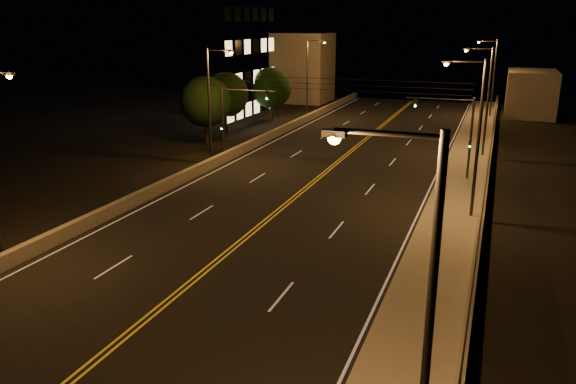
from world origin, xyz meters
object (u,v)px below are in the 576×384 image
(traffic_signal_left, at_px, (232,115))
(tree_2, at_px, (271,88))
(streetlight_2, at_px, (485,96))
(streetlight_5, at_px, (212,99))
(streetlight_6, at_px, (309,74))
(tree_1, at_px, (226,95))
(traffic_signal_right, at_px, (458,129))
(tree_0, at_px, (205,102))
(streetlight_1, at_px, (475,131))
(streetlight_3, at_px, (492,74))
(streetlight_0, at_px, (417,320))

(traffic_signal_left, height_order, tree_2, tree_2)
(streetlight_2, height_order, streetlight_5, same)
(streetlight_6, xyz_separation_m, tree_1, (-5.39, -12.53, -1.40))
(traffic_signal_right, height_order, tree_0, tree_0)
(streetlight_1, xyz_separation_m, tree_2, (-24.82, 28.91, -1.40))
(tree_0, bearing_deg, tree_2, 85.68)
(tree_0, distance_m, tree_2, 14.58)
(streetlight_2, bearing_deg, traffic_signal_left, -156.80)
(streetlight_2, xyz_separation_m, tree_0, (-25.92, -3.40, -1.32))
(streetlight_2, xyz_separation_m, traffic_signal_left, (-20.37, -8.73, -1.55))
(tree_0, xyz_separation_m, tree_2, (1.10, 14.54, -0.08))
(tree_0, bearing_deg, streetlight_3, 46.20)
(traffic_signal_right, height_order, tree_2, tree_2)
(traffic_signal_left, bearing_deg, tree_0, 136.15)
(streetlight_1, distance_m, tree_1, 33.99)
(streetlight_1, distance_m, tree_0, 29.67)
(tree_0, height_order, tree_2, tree_0)
(traffic_signal_right, bearing_deg, traffic_signal_left, 180.00)
(streetlight_5, distance_m, traffic_signal_left, 2.47)
(streetlight_0, relative_size, traffic_signal_left, 1.51)
(streetlight_5, height_order, tree_0, streetlight_5)
(streetlight_0, height_order, streetlight_6, same)
(streetlight_3, bearing_deg, streetlight_2, -90.00)
(streetlight_3, distance_m, traffic_signal_left, 38.28)
(streetlight_0, xyz_separation_m, traffic_signal_left, (-20.37, 32.68, -1.55))
(streetlight_2, distance_m, tree_0, 26.18)
(streetlight_1, relative_size, streetlight_3, 1.00)
(streetlight_0, bearing_deg, tree_2, 115.28)
(streetlight_6, distance_m, tree_1, 13.71)
(traffic_signal_right, relative_size, tree_1, 0.97)
(traffic_signal_right, bearing_deg, tree_1, 155.15)
(streetlight_5, bearing_deg, streetlight_0, -55.39)
(streetlight_5, relative_size, tree_1, 1.47)
(streetlight_1, relative_size, tree_0, 1.44)
(streetlight_3, relative_size, traffic_signal_left, 1.51)
(streetlight_5, relative_size, tree_0, 1.44)
(streetlight_0, xyz_separation_m, streetlight_3, (0.00, 65.05, 0.00))
(streetlight_2, bearing_deg, streetlight_1, -90.00)
(streetlight_6, bearing_deg, tree_2, -127.34)
(streetlight_3, xyz_separation_m, tree_0, (-25.92, -27.04, -1.32))
(tree_1, bearing_deg, tree_0, -81.68)
(tree_2, bearing_deg, streetlight_0, -64.72)
(streetlight_5, xyz_separation_m, tree_2, (-3.35, 21.44, -1.40))
(streetlight_3, distance_m, streetlight_5, 40.16)
(streetlight_3, bearing_deg, tree_2, -153.28)
(streetlight_2, xyz_separation_m, streetlight_3, (0.00, 23.64, 0.00))
(streetlight_3, distance_m, tree_0, 37.48)
(streetlight_0, height_order, traffic_signal_left, streetlight_0)
(tree_2, bearing_deg, streetlight_6, 52.66)
(streetlight_2, height_order, tree_2, streetlight_2)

